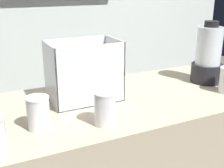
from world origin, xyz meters
The scene contains 5 objects.
back_wall_unit centered at (-0.01, 0.77, 1.26)m, with size 2.60×0.24×2.50m.
carrot_display_bin centered at (-0.10, 0.07, 0.99)m, with size 0.31×0.20×0.27m.
blender_pitcher centered at (0.58, 0.02, 1.04)m, with size 0.16×0.16×0.33m.
juice_cup_carrot_left centered at (-0.36, -0.13, 0.96)m, with size 0.09×0.09×0.12m.
juice_cup_mango_middle centered at (-0.13, -0.20, 0.96)m, with size 0.08×0.08×0.13m.
Camera 1 is at (-0.55, -1.13, 1.42)m, focal length 47.38 mm.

